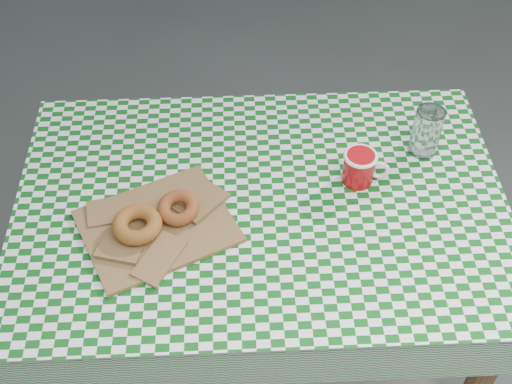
% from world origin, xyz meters
% --- Properties ---
extents(ground, '(60.00, 60.00, 0.00)m').
position_xyz_m(ground, '(0.00, 0.00, 0.00)').
color(ground, '#51514C').
rests_on(ground, ground).
extents(table, '(1.19, 0.83, 0.75)m').
position_xyz_m(table, '(-0.10, 0.10, 0.38)').
color(table, brown).
rests_on(table, ground).
extents(tablecloth, '(1.22, 0.85, 0.01)m').
position_xyz_m(tablecloth, '(-0.10, 0.10, 0.75)').
color(tablecloth, '#0C4E13').
rests_on(tablecloth, table).
extents(paper_bag, '(0.40, 0.36, 0.02)m').
position_xyz_m(paper_bag, '(-0.35, 0.05, 0.76)').
color(paper_bag, olive).
rests_on(paper_bag, tablecloth).
extents(bagel_front, '(0.15, 0.15, 0.04)m').
position_xyz_m(bagel_front, '(-0.39, 0.03, 0.79)').
color(bagel_front, '#9B6020').
rests_on(bagel_front, paper_bag).
extents(bagel_back, '(0.13, 0.13, 0.03)m').
position_xyz_m(bagel_back, '(-0.30, 0.07, 0.79)').
color(bagel_back, brown).
rests_on(bagel_back, paper_bag).
extents(coffee_mug, '(0.19, 0.19, 0.09)m').
position_xyz_m(coffee_mug, '(0.14, 0.15, 0.80)').
color(coffee_mug, '#A10A0E').
rests_on(coffee_mug, tablecloth).
extents(drinking_glass, '(0.10, 0.10, 0.13)m').
position_xyz_m(drinking_glass, '(0.33, 0.24, 0.82)').
color(drinking_glass, silver).
rests_on(drinking_glass, tablecloth).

